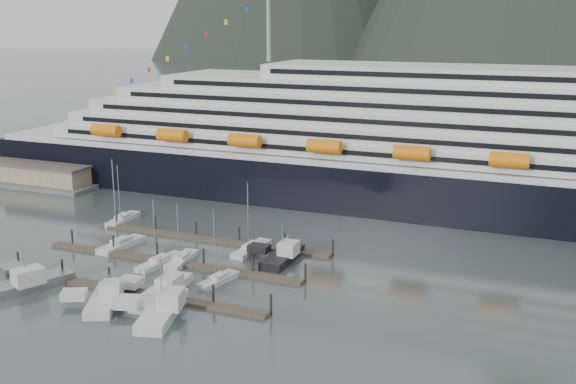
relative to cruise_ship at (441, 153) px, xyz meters
name	(u,v)px	position (x,y,z in m)	size (l,w,h in m)	color
ground	(186,273)	(-30.03, -54.94, -12.04)	(1600.00, 1600.00, 0.00)	#4D5B5B
cruise_ship	(441,153)	(0.00, 0.00, 0.00)	(210.00, 30.40, 50.30)	black
warehouse	(28,170)	(-102.03, -12.94, -9.79)	(46.00, 20.00, 5.80)	#595956
dock_near	(122,289)	(-34.95, -64.89, -11.73)	(48.18, 2.28, 3.20)	#4A3C2F
dock_mid	(170,261)	(-34.95, -51.89, -11.73)	(48.18, 2.28, 3.20)	#4A3C2F
dock_far	(208,239)	(-34.95, -38.89, -11.73)	(48.18, 2.28, 3.20)	#4A3C2F
sailboat_a	(121,245)	(-47.21, -48.42, -11.58)	(3.87, 10.25, 16.77)	#B6B6B6
sailboat_c	(181,260)	(-33.28, -50.87, -11.64)	(3.74, 9.36, 10.87)	#B6B6B6
sailboat_d	(160,262)	(-36.09, -53.02, -11.65)	(3.71, 10.20, 11.76)	#B6B6B6
sailboat_e	(123,220)	(-56.69, -34.95, -11.63)	(3.76, 10.12, 12.26)	#B6B6B6
sailboat_g	(251,249)	(-24.91, -41.29, -11.63)	(3.36, 10.44, 13.04)	#B6B6B6
sailboat_h	(219,280)	(-23.28, -56.32, -11.64)	(3.67, 8.05, 12.23)	#B6B6B6
trawler_a	(25,283)	(-48.93, -69.87, -11.07)	(12.00, 14.51, 7.83)	gray
trawler_b	(103,299)	(-34.44, -70.00, -11.13)	(9.88, 11.51, 7.18)	#B6B6B6
trawler_c	(161,290)	(-28.58, -64.24, -11.15)	(9.85, 13.91, 6.97)	#B6B6B6
trawler_d	(161,309)	(-24.75, -69.98, -11.07)	(10.66, 13.67, 7.84)	#B6B6B6
trawler_e	(282,256)	(-18.15, -43.57, -11.11)	(8.67, 11.38, 7.39)	black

